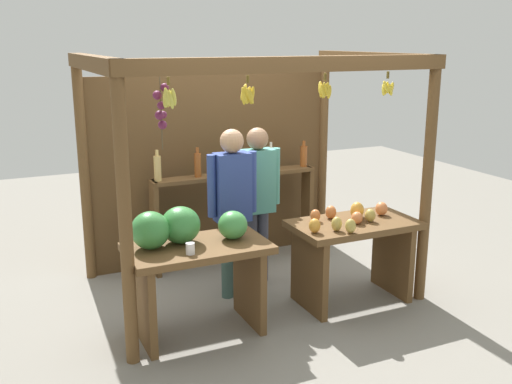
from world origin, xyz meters
name	(u,v)px	position (x,y,z in m)	size (l,w,h in m)	color
ground_plane	(248,287)	(0.00, 0.00, 0.00)	(12.00, 12.00, 0.00)	gray
market_stall	(231,148)	(-0.01, 0.40, 1.33)	(2.85, 1.93, 2.25)	brown
fruit_counter_left	(190,252)	(-0.80, -0.65, 0.71)	(1.15, 0.64, 1.07)	brown
fruit_counter_right	(353,242)	(0.74, -0.68, 0.58)	(1.15, 0.64, 0.94)	brown
bottle_shelf_unit	(235,194)	(0.15, 0.68, 0.77)	(1.82, 0.22, 1.32)	brown
vendor_man	(232,199)	(-0.21, -0.13, 0.96)	(0.48, 0.22, 1.60)	#3C5B52
vendor_woman	(257,192)	(0.14, 0.10, 0.93)	(0.48, 0.21, 1.56)	#3F4152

